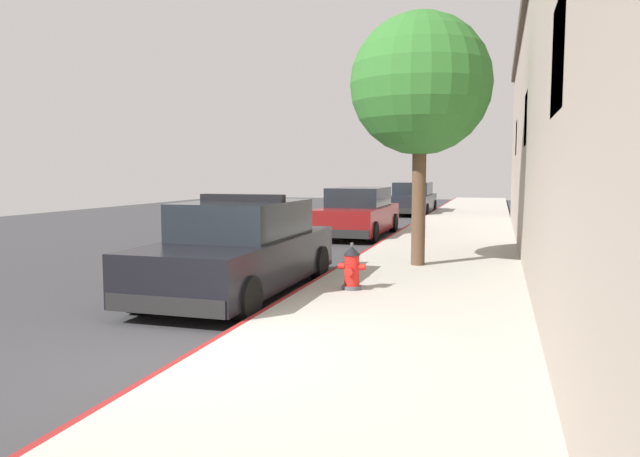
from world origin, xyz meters
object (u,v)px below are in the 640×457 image
at_px(parked_car_dark_far, 412,199).
at_px(fire_hydrant, 352,268).
at_px(parked_car_silver_ahead, 358,213).
at_px(street_tree, 421,85).
at_px(police_cruiser, 242,250).

xyz_separation_m(parked_car_dark_far, fire_hydrant, (1.76, -19.67, -0.23)).
bearing_deg(parked_car_silver_ahead, street_tree, -66.76).
height_order(parked_car_dark_far, fire_hydrant, parked_car_dark_far).
bearing_deg(fire_hydrant, street_tree, 76.47).
bearing_deg(street_tree, fire_hydrant, -103.53).
xyz_separation_m(police_cruiser, fire_hydrant, (1.88, 0.11, -0.24)).
distance_m(police_cruiser, parked_car_dark_far, 19.78).
bearing_deg(fire_hydrant, police_cruiser, -176.56).
distance_m(parked_car_silver_ahead, fire_hydrant, 9.48).
bearing_deg(parked_car_dark_far, fire_hydrant, -84.88).
relative_size(parked_car_silver_ahead, fire_hydrant, 6.37).
height_order(fire_hydrant, street_tree, street_tree).
bearing_deg(street_tree, police_cruiser, -130.78).
bearing_deg(parked_car_dark_far, street_tree, -81.69).
bearing_deg(parked_car_silver_ahead, police_cruiser, -88.99).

